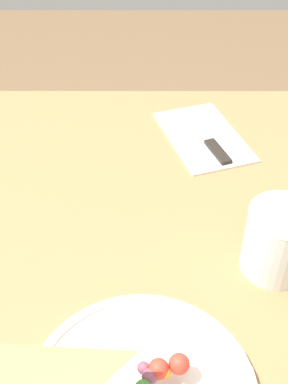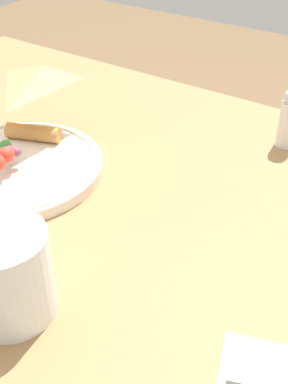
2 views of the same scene
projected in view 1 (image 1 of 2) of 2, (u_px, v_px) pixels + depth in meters
The scene contains 4 objects.
dining_table at pixel (109, 369), 0.65m from camera, with size 1.15×0.74×0.71m.
milk_glass at pixel (278, 241), 0.63m from camera, with size 0.09×0.09×0.10m.
napkin_folded at pixel (203, 136), 0.89m from camera, with size 0.23×0.18×0.00m.
butter_knife at pixel (206, 137), 0.88m from camera, with size 0.19×0.08×0.01m.
Camera 1 is at (-0.34, -0.05, 1.22)m, focal length 45.00 mm.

